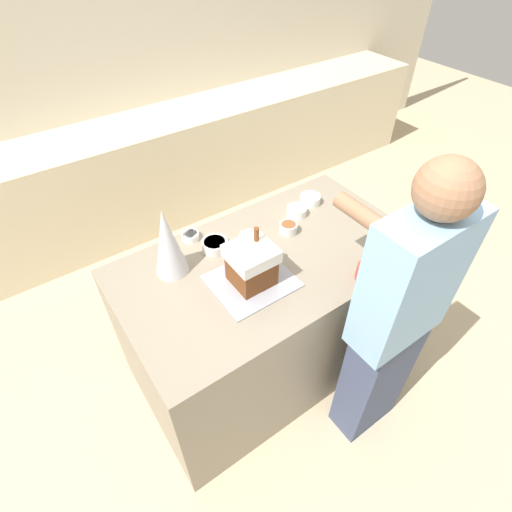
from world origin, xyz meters
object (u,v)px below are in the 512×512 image
object	(u,v)px
candy_bowl_front_corner	(249,238)
candy_bowl_beside_tree	(297,211)
baking_tray	(252,281)
candy_bowl_near_tray_left	(190,236)
candy_bowl_behind_tray	(310,199)
candy_bowl_far_left	(215,245)
mug	(364,272)
person	(394,322)
decorative_tree	(168,242)
candy_bowl_center_rear	(288,228)
gingerbread_house	(251,264)

from	to	relation	value
candy_bowl_front_corner	candy_bowl_beside_tree	size ratio (longest dim) A/B	0.96
baking_tray	candy_bowl_near_tray_left	xyz separation A→B (m)	(-0.09, 0.45, 0.02)
candy_bowl_behind_tray	candy_bowl_near_tray_left	size ratio (longest dim) A/B	1.26
candy_bowl_far_left	mug	distance (m)	0.76
person	candy_bowl_front_corner	bearing A→B (deg)	107.80
decorative_tree	candy_bowl_center_rear	xyz separation A→B (m)	(0.65, -0.09, -0.15)
candy_bowl_beside_tree	candy_bowl_far_left	distance (m)	0.54
gingerbread_house	person	bearing A→B (deg)	-52.94
decorative_tree	candy_bowl_behind_tray	size ratio (longest dim) A/B	3.09
candy_bowl_far_left	candy_bowl_center_rear	size ratio (longest dim) A/B	1.39
baking_tray	person	size ratio (longest dim) A/B	0.22
decorative_tree	candy_bowl_front_corner	distance (m)	0.46
decorative_tree	candy_bowl_far_left	xyz separation A→B (m)	(0.25, 0.02, -0.16)
candy_bowl_center_rear	mug	world-z (taller)	mug
baking_tray	candy_bowl_front_corner	size ratio (longest dim) A/B	3.52
gingerbread_house	candy_bowl_center_rear	distance (m)	0.43
decorative_tree	gingerbread_house	bearing A→B (deg)	-46.42
candy_bowl_front_corner	candy_bowl_far_left	world-z (taller)	candy_bowl_far_left
baking_tray	candy_bowl_far_left	xyz separation A→B (m)	(-0.02, 0.30, 0.02)
person	candy_bowl_far_left	bearing A→B (deg)	117.04
decorative_tree	candy_bowl_beside_tree	size ratio (longest dim) A/B	3.22
candy_bowl_center_rear	person	xyz separation A→B (m)	(0.03, -0.73, -0.07)
decorative_tree	candy_bowl_behind_tray	bearing A→B (deg)	2.66
candy_bowl_center_rear	candy_bowl_beside_tree	bearing A→B (deg)	35.07
candy_bowl_beside_tree	mug	world-z (taller)	mug
baking_tray	candy_bowl_behind_tray	distance (m)	0.73
person	candy_bowl_center_rear	bearing A→B (deg)	92.46
decorative_tree	mug	bearing A→B (deg)	-38.50
candy_bowl_behind_tray	candy_bowl_far_left	distance (m)	0.68
decorative_tree	candy_bowl_near_tray_left	xyz separation A→B (m)	(0.19, 0.16, -0.16)
candy_bowl_front_corner	candy_bowl_far_left	size ratio (longest dim) A/B	0.79
candy_bowl_center_rear	candy_bowl_front_corner	bearing A→B (deg)	166.47
decorative_tree	person	size ratio (longest dim) A/B	0.22
candy_bowl_beside_tree	candy_bowl_front_corner	bearing A→B (deg)	-173.17
gingerbread_house	person	size ratio (longest dim) A/B	0.16
candy_bowl_front_corner	candy_bowl_beside_tree	world-z (taller)	candy_bowl_beside_tree
baking_tray	person	bearing A→B (deg)	-52.92
candy_bowl_far_left	candy_bowl_beside_tree	bearing A→B (deg)	-1.56
baking_tray	candy_bowl_beside_tree	distance (m)	0.59
candy_bowl_front_corner	candy_bowl_behind_tray	world-z (taller)	candy_bowl_behind_tray
candy_bowl_far_left	candy_bowl_center_rear	world-z (taller)	candy_bowl_center_rear
mug	person	size ratio (longest dim) A/B	0.05
candy_bowl_front_corner	candy_bowl_behind_tray	size ratio (longest dim) A/B	0.92
candy_bowl_center_rear	person	world-z (taller)	person
candy_bowl_front_corner	candy_bowl_far_left	distance (m)	0.19
candy_bowl_center_rear	baking_tray	bearing A→B (deg)	-152.83
decorative_tree	candy_bowl_far_left	distance (m)	0.30
candy_bowl_beside_tree	person	bearing A→B (deg)	-97.23
baking_tray	candy_bowl_far_left	distance (m)	0.31
candy_bowl_beside_tree	candy_bowl_near_tray_left	bearing A→B (deg)	165.13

